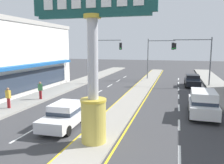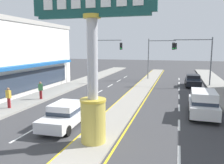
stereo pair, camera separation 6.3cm
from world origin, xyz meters
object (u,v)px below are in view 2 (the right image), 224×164
(sedan_far_right_lane, at_px, (193,80))
(pedestrian_far_side, at_px, (9,96))
(traffic_light_left_side, at_px, (101,52))
(traffic_light_median_far, at_px, (158,52))
(sedan_near_left_lane, at_px, (65,115))
(suv_near_right_lane, at_px, (203,103))
(pedestrian_near_kerb, at_px, (41,89))
(district_sign, at_px, (93,72))
(traffic_light_right_side, at_px, (197,53))

(sedan_far_right_lane, height_order, pedestrian_far_side, pedestrian_far_side)
(traffic_light_left_side, relative_size, traffic_light_median_far, 1.00)
(traffic_light_left_side, distance_m, sedan_near_left_lane, 18.36)
(traffic_light_median_far, relative_size, suv_near_right_lane, 1.33)
(traffic_light_median_far, height_order, pedestrian_near_kerb, traffic_light_median_far)
(traffic_light_median_far, xyz_separation_m, sedan_far_right_lane, (4.80, -4.72, -3.41))
(traffic_light_median_far, height_order, sedan_far_right_lane, traffic_light_median_far)
(district_sign, relative_size, sedan_far_right_lane, 1.80)
(district_sign, height_order, pedestrian_far_side, district_sign)
(traffic_light_right_side, xyz_separation_m, pedestrian_near_kerb, (-14.42, -12.53, -3.14))
(traffic_light_median_far, bearing_deg, sedan_far_right_lane, -44.53)
(traffic_light_median_far, bearing_deg, pedestrian_far_side, -116.15)
(district_sign, distance_m, traffic_light_left_side, 20.62)
(district_sign, relative_size, traffic_light_right_side, 1.26)
(traffic_light_left_side, height_order, traffic_light_right_side, same)
(traffic_light_median_far, xyz_separation_m, pedestrian_far_side, (-9.97, -20.30, -3.08))
(traffic_light_right_side, xyz_separation_m, traffic_light_median_far, (-5.08, 4.30, -0.05))
(traffic_light_left_side, distance_m, traffic_light_right_side, 12.51)
(sedan_near_left_lane, bearing_deg, district_sign, -36.53)
(sedan_far_right_lane, xyz_separation_m, pedestrian_far_side, (-14.77, -15.58, 0.33))
(traffic_light_left_side, xyz_separation_m, sedan_far_right_lane, (12.22, 0.12, -3.46))
(traffic_light_left_side, bearing_deg, pedestrian_near_kerb, -99.12)
(sedan_near_left_lane, bearing_deg, pedestrian_near_kerb, 134.11)
(district_sign, distance_m, sedan_near_left_lane, 4.48)
(traffic_light_right_side, distance_m, pedestrian_near_kerb, 19.36)
(traffic_light_left_side, bearing_deg, pedestrian_far_side, -99.38)
(traffic_light_right_side, relative_size, sedan_near_left_lane, 1.42)
(suv_near_right_lane, bearing_deg, traffic_light_median_far, 105.19)
(sedan_near_left_lane, bearing_deg, traffic_light_median_far, 80.34)
(sedan_near_left_lane, bearing_deg, suv_near_right_lane, 29.29)
(traffic_light_right_side, relative_size, pedestrian_far_side, 3.74)
(traffic_light_left_side, relative_size, sedan_near_left_lane, 1.42)
(suv_near_right_lane, distance_m, pedestrian_far_side, 15.00)
(traffic_light_median_far, distance_m, pedestrian_near_kerb, 19.49)
(pedestrian_near_kerb, bearing_deg, district_sign, -43.13)
(traffic_light_median_far, xyz_separation_m, sedan_near_left_lane, (-3.83, -22.51, -3.41))
(sedan_near_left_lane, bearing_deg, pedestrian_far_side, 160.24)
(suv_near_right_lane, height_order, pedestrian_far_side, suv_near_right_lane)
(traffic_light_left_side, distance_m, suv_near_right_lane, 18.01)
(traffic_light_right_side, height_order, pedestrian_far_side, traffic_light_right_side)
(traffic_light_right_side, distance_m, sedan_far_right_lane, 3.50)
(suv_near_right_lane, height_order, sedan_near_left_lane, suv_near_right_lane)
(traffic_light_right_side, distance_m, traffic_light_median_far, 6.66)
(sedan_near_left_lane, relative_size, pedestrian_far_side, 2.63)
(sedan_far_right_lane, relative_size, sedan_near_left_lane, 0.99)
(pedestrian_near_kerb, relative_size, pedestrian_far_side, 0.99)
(district_sign, xyz_separation_m, sedan_far_right_lane, (5.97, 19.76, -3.01))
(traffic_light_right_side, distance_m, pedestrian_far_side, 22.19)
(district_sign, bearing_deg, traffic_light_right_side, 72.79)
(pedestrian_near_kerb, bearing_deg, suv_near_right_lane, -3.40)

